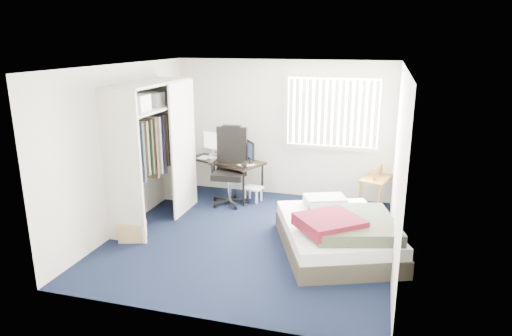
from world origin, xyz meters
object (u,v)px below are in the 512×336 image
object	(u,v)px
office_chair	(230,174)
bed	(338,232)
nightstand	(378,180)
desk	(228,157)

from	to	relation	value
office_chair	bed	bearing A→B (deg)	-35.42
nightstand	bed	distance (m)	2.00
office_chair	bed	size ratio (longest dim) A/B	0.61
office_chair	nightstand	distance (m)	2.58
nightstand	office_chair	bearing A→B (deg)	-169.57
office_chair	nightstand	world-z (taller)	office_chair
nightstand	bed	xyz separation A→B (m)	(-0.47, -1.94, -0.21)
desk	bed	bearing A→B (deg)	-39.37
desk	office_chair	size ratio (longest dim) A/B	1.11
office_chair	nightstand	size ratio (longest dim) A/B	1.57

